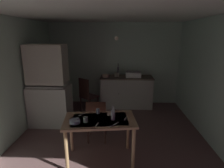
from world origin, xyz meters
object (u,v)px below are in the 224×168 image
hutch_cabinet (49,89)px  serving_bowl_wide (75,121)px  hand_pump (118,71)px  mug_tall (98,111)px  glass_bottle (113,115)px  chair_by_counter (87,95)px  dining_table (100,125)px  chair_far_side (97,119)px  mixing_bowl_counter (106,76)px  sink_basin (133,74)px

hutch_cabinet → serving_bowl_wide: hutch_cabinet is taller
hutch_cabinet → hand_pump: hutch_cabinet is taller
hand_pump → mug_tall: bearing=-98.4°
hutch_cabinet → glass_bottle: hutch_cabinet is taller
chair_by_counter → dining_table: bearing=-74.1°
hand_pump → glass_bottle: bearing=-91.4°
mug_tall → glass_bottle: size_ratio=0.36×
serving_bowl_wide → dining_table: bearing=21.3°
mug_tall → hutch_cabinet: bearing=140.8°
chair_by_counter → serving_bowl_wide: bearing=-85.2°
hutch_cabinet → mug_tall: (1.27, -1.03, -0.10)m
mug_tall → glass_bottle: bearing=-41.2°
chair_far_side → chair_by_counter: bearing=107.2°
mixing_bowl_counter → mug_tall: (0.01, -2.21, -0.15)m
hand_pump → mug_tall: hand_pump is taller
chair_far_side → hand_pump: bearing=78.3°
hutch_cabinet → chair_by_counter: bearing=42.2°
dining_table → glass_bottle: bearing=-1.4°
dining_table → serving_bowl_wide: bearing=-158.7°
hand_pump → mixing_bowl_counter: hand_pump is taller
chair_by_counter → mug_tall: size_ratio=11.88×
dining_table → chair_far_side: size_ratio=1.40×
chair_by_counter → serving_bowl_wide: (0.18, -2.12, 0.26)m
hand_pump → mug_tall: size_ratio=4.65×
hutch_cabinet → sink_basin: hutch_cabinet is taller
dining_table → mug_tall: size_ratio=14.88×
chair_far_side → glass_bottle: glass_bottle is taller
mug_tall → hand_pump: bearing=81.6°
dining_table → mixing_bowl_counter: bearing=91.7°
hand_pump → sink_basin: bearing=-5.8°
mug_tall → chair_by_counter: bearing=106.2°
sink_basin → chair_far_side: bearing=-113.8°
mug_tall → dining_table: bearing=-76.1°
mixing_bowl_counter → dining_table: (0.07, -2.45, -0.30)m
hand_pump → dining_table: 2.59m
mixing_bowl_counter → mug_tall: 2.21m
dining_table → chair_far_side: chair_far_side is taller
sink_basin → glass_bottle: sink_basin is taller
chair_far_side → serving_bowl_wide: chair_far_side is taller
hutch_cabinet → chair_by_counter: (0.77, 0.69, -0.38)m
sink_basin → mug_tall: (-0.79, -2.26, -0.20)m
dining_table → chair_by_counter: 2.05m
mug_tall → sink_basin: bearing=70.8°
hand_pump → dining_table: size_ratio=0.31×
hand_pump → glass_bottle: hand_pump is taller
glass_bottle → hand_pump: bearing=88.6°
sink_basin → dining_table: 2.62m
mug_tall → glass_bottle: (0.28, -0.24, 0.05)m
glass_bottle → serving_bowl_wide: bearing=-166.6°
chair_far_side → serving_bowl_wide: bearing=-109.8°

